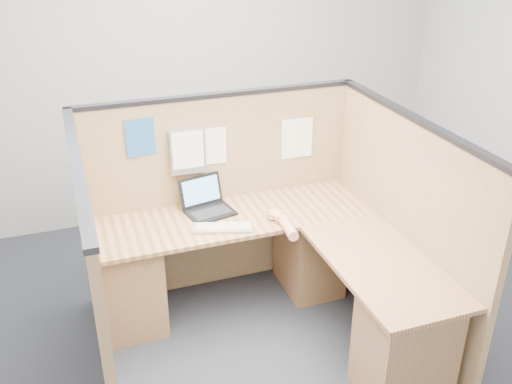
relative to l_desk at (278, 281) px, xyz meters
name	(u,v)px	position (x,y,z in m)	size (l,w,h in m)	color
floor	(266,359)	(-0.18, -0.29, -0.39)	(5.00, 5.00, 0.00)	black
wall_back	(179,69)	(-0.18, 1.96, 1.01)	(5.00, 5.00, 0.00)	#ABADB0
cubicle_partitions	(245,228)	(-0.18, 0.14, 0.38)	(2.06, 1.83, 1.53)	olive
l_desk	(278,281)	(0.00, 0.00, 0.00)	(1.95, 1.75, 0.73)	brown
laptop	(208,203)	(-0.33, 0.54, 0.39)	(0.36, 0.36, 0.23)	black
keyboard	(222,228)	(-0.31, 0.23, 0.35)	(0.42, 0.24, 0.03)	gray
mouse	(275,216)	(0.07, 0.25, 0.36)	(0.11, 0.07, 0.04)	#B8B8BD
hand_forearm	(284,223)	(0.08, 0.11, 0.37)	(0.11, 0.38, 0.08)	tan
blue_poster	(140,138)	(-0.74, 0.68, 0.89)	(0.20, 0.00, 0.27)	#22599C
american_flag	(186,146)	(-0.44, 0.67, 0.79)	(0.19, 0.01, 0.33)	olive
file_holder	(187,151)	(-0.43, 0.66, 0.76)	(0.25, 0.05, 0.32)	slate
paper_left	(211,146)	(-0.25, 0.68, 0.76)	(0.21, 0.00, 0.27)	white
paper_right	(297,138)	(0.41, 0.68, 0.74)	(0.24, 0.00, 0.31)	white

